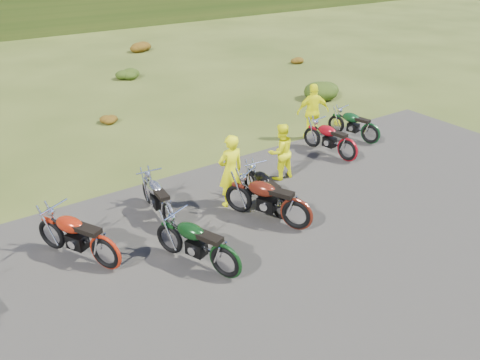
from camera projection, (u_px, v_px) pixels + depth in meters
ground at (265, 239)px, 10.66m from camera, size 300.00×300.00×0.00m
gravel_pad at (326, 288)px, 9.19m from camera, size 20.00×12.00×0.04m
shrub_4 at (107, 117)px, 17.11m from camera, size 0.77×0.77×0.45m
shrub_5 at (127, 73)px, 22.40m from camera, size 1.03×1.03×0.61m
shrub_6 at (139, 45)px, 27.69m from camera, size 1.30×1.30×0.77m
shrub_7 at (323, 87)px, 19.76m from camera, size 1.56×1.56×0.92m
shrub_8 at (295, 59)px, 25.19m from camera, size 0.77×0.77×0.45m
motorcycle_1 at (108, 269)px, 9.70m from camera, size 1.75×2.34×1.18m
motorcycle_2 at (226, 278)px, 9.46m from camera, size 1.51×2.30×1.14m
motorcycle_3 at (170, 230)px, 11.00m from camera, size 0.81×2.06×1.06m
motorcycle_4 at (295, 230)px, 10.99m from camera, size 1.72×2.40×1.21m
motorcycle_5 at (278, 219)px, 11.42m from camera, size 0.83×2.05×1.05m
motorcycle_6 at (346, 162)px, 14.31m from camera, size 0.99×2.15×1.09m
motorcycle_7 at (369, 144)px, 15.49m from camera, size 1.08×2.07×1.04m
person_middle at (231, 172)px, 11.56m from camera, size 0.70×0.47×1.91m
person_right_a at (280, 153)px, 12.94m from camera, size 0.80×0.63×1.62m
person_right_b at (313, 112)px, 15.48m from camera, size 1.19×0.83×1.88m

